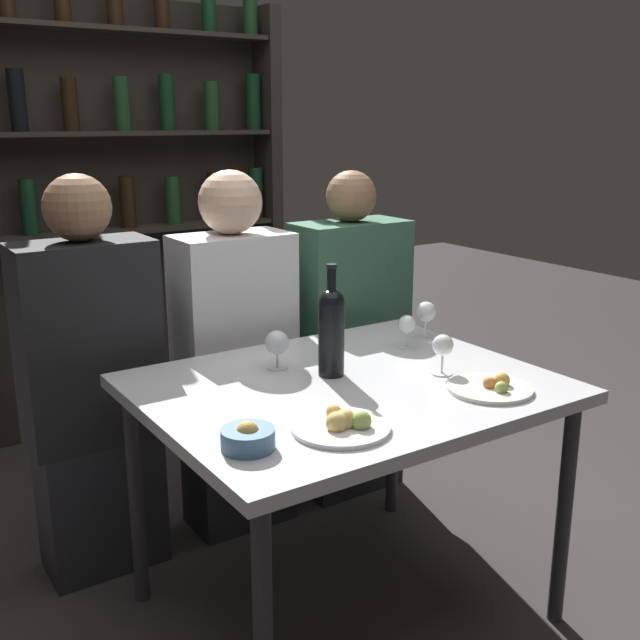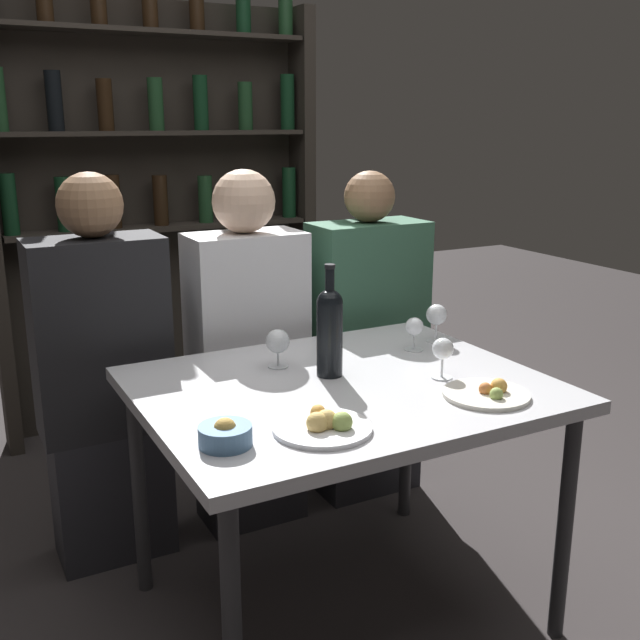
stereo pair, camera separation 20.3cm
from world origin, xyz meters
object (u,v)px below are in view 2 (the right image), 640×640
wine_glass_0 (414,328)px  wine_glass_3 (443,350)px  wine_bottle (330,328)px  seated_person_left (104,385)px  food_plate_1 (488,393)px  wine_glass_1 (278,342)px  food_plate_0 (324,425)px  wine_glass_2 (437,316)px  seated_person_right (367,347)px  seated_person_center (248,361)px  snack_bowl (225,434)px

wine_glass_0 → wine_glass_3: size_ratio=0.91×
wine_bottle → seated_person_left: 0.81m
food_plate_1 → wine_glass_1: bearing=128.6°
wine_bottle → food_plate_0: (-0.20, -0.34, -0.13)m
seated_person_left → wine_glass_1: bearing=-45.6°
wine_glass_3 → food_plate_1: (0.02, -0.18, -0.07)m
wine_glass_0 → wine_glass_2: (0.12, 0.04, 0.02)m
food_plate_0 → seated_person_left: size_ratio=0.18×
wine_bottle → wine_glass_0: (0.35, 0.09, -0.07)m
wine_glass_0 → seated_person_right: 0.54m
wine_glass_1 → seated_person_right: (0.57, 0.43, -0.22)m
wine_glass_1 → food_plate_0: wine_glass_1 is taller
food_plate_0 → wine_glass_3: bearing=19.9°
seated_person_left → wine_glass_2: bearing=-23.9°
wine_glass_3 → wine_glass_2: bearing=56.2°
wine_glass_1 → food_plate_1: size_ratio=0.50×
food_plate_0 → seated_person_center: seated_person_center is taller
wine_glass_3 → snack_bowl: wine_glass_3 is taller
food_plate_1 → wine_glass_2: bearing=69.2°
seated_person_center → seated_person_right: size_ratio=1.02×
wine_glass_0 → wine_glass_3: (-0.08, -0.25, 0.01)m
wine_glass_2 → food_plate_0: wine_glass_2 is taller
wine_glass_2 → wine_glass_1: bearing=179.1°
wine_glass_3 → food_plate_0: size_ratio=0.50×
wine_glass_3 → seated_person_right: bearing=74.4°
wine_glass_2 → food_plate_0: (-0.67, -0.47, -0.07)m
wine_glass_1 → seated_person_right: size_ratio=0.09×
wine_bottle → food_plate_1: (0.29, -0.35, -0.13)m
food_plate_0 → seated_person_right: size_ratio=0.19×
wine_glass_1 → seated_person_left: seated_person_left is taller
wine_glass_3 → seated_person_center: seated_person_center is taller
wine_bottle → seated_person_center: 0.62m
seated_person_center → wine_glass_0: bearing=-52.5°
wine_glass_0 → food_plate_0: size_ratio=0.45×
snack_bowl → food_plate_0: bearing=-7.8°
wine_glass_0 → snack_bowl: wine_glass_0 is taller
food_plate_0 → food_plate_1: (0.49, -0.01, -0.00)m
food_plate_1 → snack_bowl: 0.72m
wine_bottle → wine_glass_2: size_ratio=2.55×
wine_glass_1 → food_plate_1: (0.39, -0.48, -0.07)m
wine_glass_2 → seated_person_right: size_ratio=0.10×
wine_glass_3 → seated_person_left: (-0.79, 0.74, -0.20)m
wine_glass_2 → wine_glass_0: bearing=-160.2°
wine_bottle → wine_glass_3: 0.32m
food_plate_0 → wine_glass_2: bearing=35.0°
snack_bowl → seated_person_right: bearing=43.8°
wine_bottle → wine_glass_3: size_ratio=2.74×
wine_glass_0 → seated_person_center: (-0.37, 0.48, -0.19)m
wine_glass_2 → seated_person_left: (-0.99, 0.44, -0.21)m
food_plate_1 → wine_bottle: bearing=129.4°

